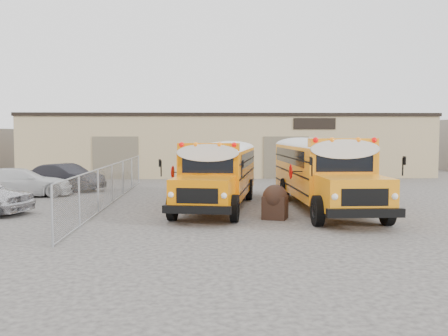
{
  "coord_description": "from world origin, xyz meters",
  "views": [
    {
      "loc": [
        -1.64,
        -20.1,
        3.23
      ],
      "look_at": [
        -0.82,
        3.18,
        1.6
      ],
      "focal_mm": 40.0,
      "sensor_mm": 36.0,
      "label": 1
    }
  ],
  "objects_px": {
    "school_bus_right": "(294,159)",
    "car_white": "(21,182)",
    "school_bus_left": "(235,161)",
    "tarp_bundle": "(275,201)",
    "car_dark": "(66,177)"
  },
  "relations": [
    {
      "from": "school_bus_right",
      "to": "car_dark",
      "type": "xyz_separation_m",
      "value": [
        -12.87,
        0.58,
        -1.03
      ]
    },
    {
      "from": "school_bus_left",
      "to": "car_white",
      "type": "height_order",
      "value": "school_bus_left"
    },
    {
      "from": "school_bus_right",
      "to": "school_bus_left",
      "type": "bearing_deg",
      "value": 175.97
    },
    {
      "from": "school_bus_left",
      "to": "school_bus_right",
      "type": "distance_m",
      "value": 3.32
    },
    {
      "from": "school_bus_right",
      "to": "car_white",
      "type": "relative_size",
      "value": 2.11
    },
    {
      "from": "car_white",
      "to": "car_dark",
      "type": "xyz_separation_m",
      "value": [
        1.5,
        2.78,
        0.02
      ]
    },
    {
      "from": "school_bus_right",
      "to": "car_white",
      "type": "distance_m",
      "value": 14.57
    },
    {
      "from": "school_bus_left",
      "to": "school_bus_right",
      "type": "xyz_separation_m",
      "value": [
        3.31,
        -0.23,
        0.11
      ]
    },
    {
      "from": "school_bus_left",
      "to": "school_bus_right",
      "type": "height_order",
      "value": "school_bus_right"
    },
    {
      "from": "school_bus_left",
      "to": "tarp_bundle",
      "type": "height_order",
      "value": "school_bus_left"
    },
    {
      "from": "tarp_bundle",
      "to": "school_bus_left",
      "type": "bearing_deg",
      "value": 95.95
    },
    {
      "from": "school_bus_left",
      "to": "car_white",
      "type": "relative_size",
      "value": 2.02
    },
    {
      "from": "car_dark",
      "to": "school_bus_right",
      "type": "bearing_deg",
      "value": -65.21
    },
    {
      "from": "school_bus_right",
      "to": "tarp_bundle",
      "type": "height_order",
      "value": "school_bus_right"
    },
    {
      "from": "car_dark",
      "to": "school_bus_left",
      "type": "bearing_deg",
      "value": -64.72
    }
  ]
}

